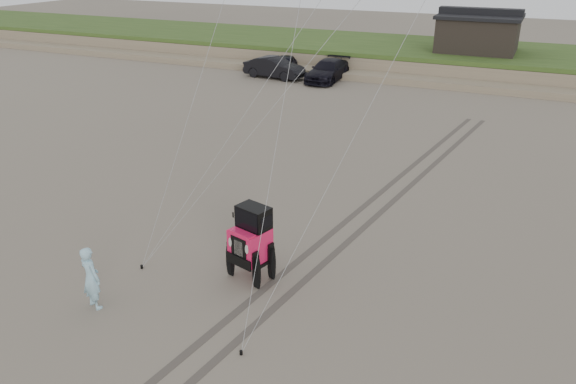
% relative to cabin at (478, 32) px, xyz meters
% --- Properties ---
extents(ground, '(160.00, 160.00, 0.00)m').
position_rel_cabin_xyz_m(ground, '(-2.00, -37.00, -3.24)').
color(ground, '#6B6054').
rests_on(ground, ground).
extents(dune_ridge, '(160.00, 14.25, 1.73)m').
position_rel_cabin_xyz_m(dune_ridge, '(-2.00, 0.50, -2.42)').
color(dune_ridge, '#7A6B54').
rests_on(dune_ridge, ground).
extents(cabin, '(6.40, 5.40, 3.35)m').
position_rel_cabin_xyz_m(cabin, '(0.00, 0.00, 0.00)').
color(cabin, black).
rests_on(cabin, dune_ridge).
extents(truck_a, '(2.69, 4.50, 1.43)m').
position_rel_cabin_xyz_m(truck_a, '(-13.92, -6.80, -2.52)').
color(truck_a, black).
rests_on(truck_a, ground).
extents(truck_b, '(5.05, 2.23, 1.61)m').
position_rel_cabin_xyz_m(truck_b, '(-13.97, -8.63, -2.43)').
color(truck_b, black).
rests_on(truck_b, ground).
extents(truck_c, '(2.19, 5.39, 1.56)m').
position_rel_cabin_xyz_m(truck_c, '(-9.81, -7.84, -2.46)').
color(truck_c, black).
rests_on(truck_c, ground).
extents(jeep, '(3.50, 5.51, 1.90)m').
position_rel_cabin_xyz_m(jeep, '(-1.99, -35.13, -2.29)').
color(jeep, '#F51B54').
rests_on(jeep, ground).
extents(man, '(0.80, 0.64, 1.92)m').
position_rel_cabin_xyz_m(man, '(-5.35, -38.36, -2.28)').
color(man, '#93CBE3').
rests_on(man, ground).
extents(stake_main, '(0.08, 0.08, 0.12)m').
position_rel_cabin_xyz_m(stake_main, '(-5.45, -36.13, -3.18)').
color(stake_main, black).
rests_on(stake_main, ground).
extents(stake_aux, '(0.08, 0.08, 0.12)m').
position_rel_cabin_xyz_m(stake_aux, '(-0.52, -38.46, -3.18)').
color(stake_aux, black).
rests_on(stake_aux, ground).
extents(tire_tracks, '(5.22, 29.74, 0.01)m').
position_rel_cabin_xyz_m(tire_tracks, '(0.00, -29.00, -3.23)').
color(tire_tracks, '#4C443D').
rests_on(tire_tracks, ground).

